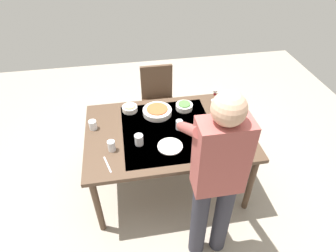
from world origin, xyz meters
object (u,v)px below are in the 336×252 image
(wine_bottle, at_px, (216,112))
(dinner_plate_near, at_px, (170,146))
(water_cup_near_left, at_px, (139,140))
(water_cup_far_left, at_px, (93,125))
(wine_glass_right, at_px, (239,117))
(side_bowl_salad, at_px, (184,106))
(dining_table, at_px, (168,135))
(serving_bowl_pasta, at_px, (157,111))
(chair_near, at_px, (158,97))
(side_bowl_bread, at_px, (130,108))
(water_cup_near_right, at_px, (111,146))
(water_cup_far_right, at_px, (179,125))
(person_server, at_px, (217,176))
(wine_glass_left, at_px, (215,93))

(wine_bottle, relative_size, dinner_plate_near, 1.29)
(water_cup_near_left, bearing_deg, water_cup_far_left, -35.18)
(wine_glass_right, bearing_deg, dinner_plate_near, 15.46)
(water_cup_far_left, relative_size, side_bowl_salad, 0.51)
(dining_table, distance_m, serving_bowl_pasta, 0.30)
(chair_near, relative_size, side_bowl_salad, 5.06)
(chair_near, relative_size, wine_glass_right, 6.03)
(water_cup_near_left, relative_size, side_bowl_salad, 0.58)
(wine_glass_right, xyz_separation_m, serving_bowl_pasta, (0.76, -0.32, -0.07))
(chair_near, distance_m, wine_bottle, 1.04)
(dining_table, height_order, side_bowl_bread, side_bowl_bread)
(wine_glass_right, distance_m, water_cup_near_right, 1.25)
(dining_table, xyz_separation_m, water_cup_far_right, (-0.11, -0.00, 0.12))
(water_cup_far_left, xyz_separation_m, serving_bowl_pasta, (-0.65, -0.13, -0.01))
(water_cup_near_right, bearing_deg, person_server, 140.80)
(wine_glass_left, distance_m, water_cup_near_left, 1.05)
(chair_near, relative_size, water_cup_near_right, 9.01)
(chair_near, xyz_separation_m, wine_glass_left, (-0.56, 0.52, 0.33))
(serving_bowl_pasta, distance_m, dinner_plate_near, 0.52)
(dining_table, relative_size, side_bowl_salad, 8.88)
(water_cup_far_left, relative_size, serving_bowl_pasta, 0.30)
(side_bowl_bread, bearing_deg, serving_bowl_pasta, 160.12)
(chair_near, height_order, side_bowl_bread, chair_near)
(person_server, bearing_deg, side_bowl_salad, -90.65)
(serving_bowl_pasta, distance_m, side_bowl_salad, 0.30)
(chair_near, xyz_separation_m, serving_bowl_pasta, (0.10, 0.65, 0.26))
(water_cup_near_left, distance_m, water_cup_far_left, 0.52)
(chair_near, height_order, serving_bowl_pasta, chair_near)
(water_cup_near_left, bearing_deg, wine_glass_left, -147.64)
(water_cup_far_right, height_order, side_bowl_salad, water_cup_far_right)
(dinner_plate_near, bearing_deg, wine_glass_right, -164.54)
(water_cup_near_left, relative_size, serving_bowl_pasta, 0.35)
(wine_bottle, distance_m, serving_bowl_pasta, 0.60)
(chair_near, relative_size, water_cup_far_right, 9.23)
(side_bowl_salad, xyz_separation_m, side_bowl_bread, (0.58, -0.06, 0.00))
(water_cup_near_left, distance_m, side_bowl_bread, 0.53)
(side_bowl_bread, height_order, dinner_plate_near, side_bowl_bread)
(wine_glass_left, distance_m, water_cup_far_right, 0.63)
(dinner_plate_near, bearing_deg, water_cup_far_right, -118.80)
(water_cup_near_right, relative_size, water_cup_far_right, 1.02)
(water_cup_far_right, bearing_deg, water_cup_far_left, -9.75)
(wine_bottle, distance_m, dinner_plate_near, 0.61)
(dining_table, xyz_separation_m, wine_glass_right, (-0.69, 0.04, 0.17))
(wine_glass_left, bearing_deg, person_server, 73.02)
(wine_bottle, xyz_separation_m, side_bowl_bread, (0.84, -0.32, -0.08))
(wine_glass_left, height_order, water_cup_near_left, wine_glass_left)
(dinner_plate_near, bearing_deg, water_cup_near_left, -17.43)
(dining_table, distance_m, chair_near, 0.95)
(dining_table, xyz_separation_m, chair_near, (-0.03, -0.93, -0.16))
(water_cup_far_left, distance_m, side_bowl_salad, 0.96)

